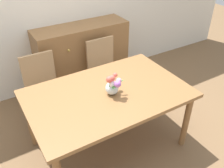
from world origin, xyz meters
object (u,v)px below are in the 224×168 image
dresser (83,57)px  flower_vase (113,86)px  dining_table (108,99)px  chair_left (43,84)px  chair_right (104,66)px

dresser → flower_vase: same height
dining_table → chair_left: chair_left is taller
chair_left → chair_right: (0.90, 0.00, 0.00)m
chair_left → dresser: (0.77, 0.45, -0.02)m
chair_right → flower_vase: 1.09m
chair_right → dresser: size_ratio=0.64×
chair_left → chair_right: size_ratio=1.00×
dresser → flower_vase: bearing=-102.0°
chair_right → flower_vase: flower_vase is taller
chair_right → dresser: 0.47m
chair_left → chair_right: 0.90m
dining_table → chair_right: (0.45, 0.88, -0.16)m
flower_vase → dresser: bearing=78.0°
dining_table → flower_vase: flower_vase is taller
dining_table → chair_right: 1.00m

